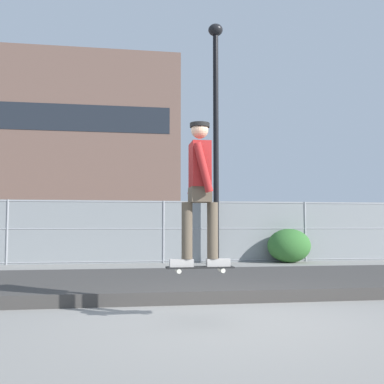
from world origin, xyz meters
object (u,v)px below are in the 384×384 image
object	(u,v)px
skateboard	(200,268)
street_lamp	(216,114)
shrub_left	(289,246)
skater	(200,183)
parked_car_near	(88,233)

from	to	relation	value
skateboard	street_lamp	world-z (taller)	street_lamp
skateboard	shrub_left	world-z (taller)	shrub_left
skateboard	skater	world-z (taller)	skater
shrub_left	parked_car_near	bearing A→B (deg)	155.45
skateboard	parked_car_near	xyz separation A→B (m)	(-2.01, 10.67, 0.21)
street_lamp	parked_car_near	size ratio (longest dim) A/B	1.59
skater	shrub_left	xyz separation A→B (m)	(4.08, 7.89, -1.12)
skater	parked_car_near	bearing A→B (deg)	100.64
shrub_left	street_lamp	bearing A→B (deg)	179.22
street_lamp	parked_car_near	world-z (taller)	street_lamp
street_lamp	parked_car_near	distance (m)	5.96
skater	parked_car_near	world-z (taller)	skater
street_lamp	shrub_left	world-z (taller)	street_lamp
parked_car_near	shrub_left	world-z (taller)	parked_car_near
skateboard	shrub_left	bearing A→B (deg)	62.67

